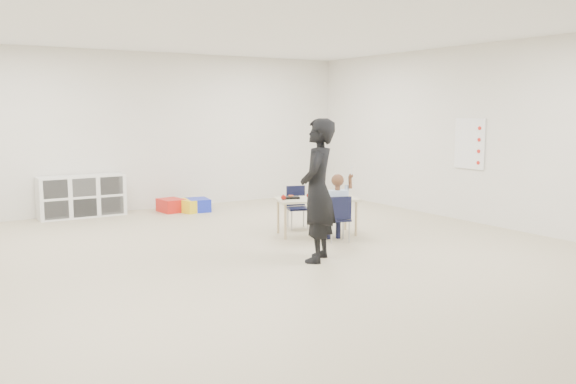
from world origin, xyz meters
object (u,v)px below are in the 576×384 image
table (317,216)px  child (338,205)px  chair_near (338,218)px  cubby_shelf (82,196)px  adult (318,191)px

table → child: 0.58m
chair_near → cubby_shelf: bearing=141.6°
table → chair_near: (-0.02, -0.53, 0.05)m
table → cubby_shelf: cubby_shelf is taller
child → cubby_shelf: (-2.49, 3.81, -0.15)m
chair_near → adult: 1.24m
child → adult: 1.18m
table → chair_near: chair_near is taller
chair_near → adult: size_ratio=0.38×
table → child: size_ratio=1.28×
chair_near → child: 0.18m
chair_near → cubby_shelf: 4.55m
table → adult: size_ratio=0.76×
cubby_shelf → chair_near: bearing=-56.8°
chair_near → table: bearing=106.4°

